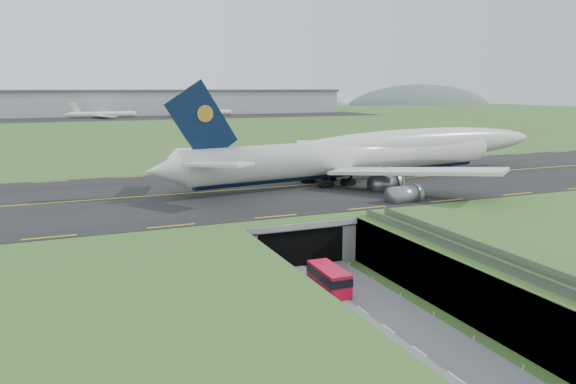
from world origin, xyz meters
name	(u,v)px	position (x,y,z in m)	size (l,w,h in m)	color
ground	(329,287)	(0.00, 0.00, 0.00)	(900.00, 900.00, 0.00)	#3C6327
airfield_deck	(329,263)	(0.00, 0.00, 3.00)	(800.00, 800.00, 6.00)	gray
trench_road	(360,309)	(0.00, -7.50, 0.10)	(12.00, 75.00, 0.20)	slate
taxiway	(242,190)	(0.00, 33.00, 6.09)	(800.00, 44.00, 0.18)	black
tunnel_portal	(277,227)	(0.00, 16.71, 3.33)	(17.00, 22.30, 6.00)	gray
guideway	(529,284)	(11.00, -19.11, 5.32)	(3.00, 53.00, 7.05)	#A8A8A3
jumbo_jet	(376,153)	(26.41, 33.67, 11.06)	(86.40, 56.56, 18.88)	silver
shuttle_tram	(329,279)	(-0.75, -1.47, 1.59)	(2.87, 7.09, 2.88)	red
cargo_terminal	(106,103)	(-0.11, 299.41, 13.96)	(320.00, 67.00, 15.60)	#B2B2B2
distant_hills	(173,119)	(64.38, 430.00, -4.00)	(700.00, 91.00, 60.00)	#526260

